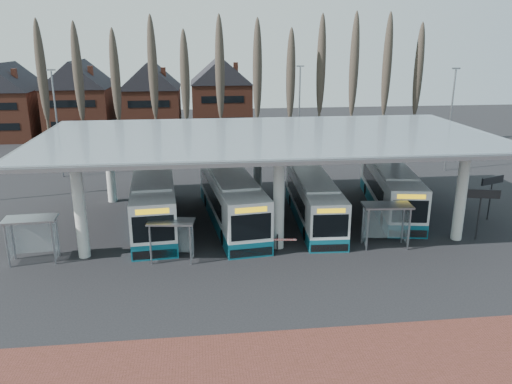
{
  "coord_description": "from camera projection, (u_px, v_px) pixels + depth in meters",
  "views": [
    {
      "loc": [
        -4.86,
        -26.62,
        12.71
      ],
      "look_at": [
        -0.9,
        7.0,
        2.37
      ],
      "focal_mm": 35.0,
      "sensor_mm": 36.0,
      "label": 1
    }
  ],
  "objects": [
    {
      "name": "lamp_post_b",
      "position": [
        299.0,
        112.0,
        53.35
      ],
      "size": [
        0.8,
        0.16,
        10.17
      ],
      "color": "slate",
      "rests_on": "ground"
    },
    {
      "name": "barrier",
      "position": [
        278.0,
        240.0,
        30.81
      ],
      "size": [
        2.18,
        0.71,
        1.09
      ],
      "rotation": [
        0.0,
        0.0,
        -0.11
      ],
      "color": "black",
      "rests_on": "ground"
    },
    {
      "name": "lamp_post_a",
      "position": [
        57.0,
        122.0,
        46.86
      ],
      "size": [
        0.8,
        0.16,
        10.17
      ],
      "color": "slate",
      "rests_on": "ground"
    },
    {
      "name": "townhouse_row",
      "position": [
        116.0,
        92.0,
        67.83
      ],
      "size": [
        36.8,
        10.3,
        12.25
      ],
      "color": "brown",
      "rests_on": "ground"
    },
    {
      "name": "bus_1",
      "position": [
        231.0,
        199.0,
        35.97
      ],
      "size": [
        4.29,
        13.35,
        3.64
      ],
      "rotation": [
        0.0,
        0.0,
        0.11
      ],
      "color": "silver",
      "rests_on": "ground"
    },
    {
      "name": "shelter_0",
      "position": [
        32.0,
        229.0,
        29.44
      ],
      "size": [
        3.05,
        1.64,
        2.76
      ],
      "rotation": [
        0.0,
        0.0,
        0.05
      ],
      "color": "gray",
      "rests_on": "ground"
    },
    {
      "name": "shelter_2",
      "position": [
        386.0,
        215.0,
        31.6
      ],
      "size": [
        3.17,
        1.77,
        2.84
      ],
      "rotation": [
        0.0,
        0.0,
        -0.08
      ],
      "color": "gray",
      "rests_on": "ground"
    },
    {
      "name": "bus_2",
      "position": [
        313.0,
        200.0,
        36.26
      ],
      "size": [
        3.1,
        11.87,
        3.27
      ],
      "rotation": [
        0.0,
        0.0,
        -0.05
      ],
      "color": "silver",
      "rests_on": "ground"
    },
    {
      "name": "bus_3",
      "position": [
        390.0,
        189.0,
        38.82
      ],
      "size": [
        4.7,
        12.68,
        3.45
      ],
      "rotation": [
        0.0,
        0.0,
        -0.17
      ],
      "color": "silver",
      "rests_on": "ground"
    },
    {
      "name": "shelter_1",
      "position": [
        172.0,
        231.0,
        29.6
      ],
      "size": [
        2.88,
        1.7,
        2.53
      ],
      "rotation": [
        0.0,
        0.0,
        -0.13
      ],
      "color": "gray",
      "rests_on": "ground"
    },
    {
      "name": "info_sign_0",
      "position": [
        481.0,
        198.0,
        32.35
      ],
      "size": [
        2.29,
        0.64,
        3.46
      ],
      "rotation": [
        0.0,
        0.0,
        -0.23
      ],
      "color": "black",
      "rests_on": "ground"
    },
    {
      "name": "lamp_post_c",
      "position": [
        451.0,
        118.0,
        49.21
      ],
      "size": [
        0.8,
        0.16,
        10.17
      ],
      "color": "slate",
      "rests_on": "ground"
    },
    {
      "name": "bus_0",
      "position": [
        154.0,
        200.0,
        35.76
      ],
      "size": [
        3.77,
        13.31,
        3.65
      ],
      "rotation": [
        0.0,
        0.0,
        0.07
      ],
      "color": "silver",
      "rests_on": "ground"
    },
    {
      "name": "poplar_row",
      "position": [
        238.0,
        75.0,
        58.32
      ],
      "size": [
        45.1,
        1.1,
        14.5
      ],
      "color": "#473D33",
      "rests_on": "ground"
    },
    {
      "name": "station_canopy",
      "position": [
        267.0,
        143.0,
        35.48
      ],
      "size": [
        32.0,
        16.0,
        6.34
      ],
      "color": "silver",
      "rests_on": "ground"
    },
    {
      "name": "info_sign_1",
      "position": [
        492.0,
        184.0,
        36.08
      ],
      "size": [
        2.1,
        0.89,
        3.28
      ],
      "rotation": [
        0.0,
        0.0,
        0.36
      ],
      "color": "black",
      "rests_on": "ground"
    },
    {
      "name": "ground",
      "position": [
        285.0,
        264.0,
        29.54
      ],
      "size": [
        140.0,
        140.0,
        0.0
      ],
      "primitive_type": "plane",
      "color": "black",
      "rests_on": "ground"
    }
  ]
}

